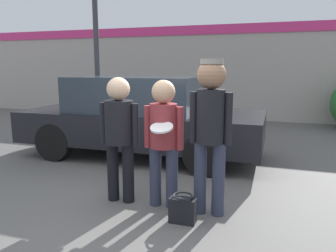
# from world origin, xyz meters

# --- Properties ---
(ground_plane) EXTENTS (56.00, 56.00, 0.00)m
(ground_plane) POSITION_xyz_m (0.00, 0.00, 0.00)
(ground_plane) COLOR #5B5956
(storefront_building) EXTENTS (24.00, 0.22, 3.10)m
(storefront_building) POSITION_xyz_m (0.00, 7.55, 1.58)
(storefront_building) COLOR #B2A89E
(storefront_building) RESTS_ON ground
(person_left) EXTENTS (0.54, 0.37, 1.62)m
(person_left) POSITION_xyz_m (-0.47, 0.15, 0.97)
(person_left) COLOR black
(person_left) RESTS_ON ground
(person_middle_with_frisbee) EXTENTS (0.51, 0.55, 1.60)m
(person_middle_with_frisbee) POSITION_xyz_m (0.12, 0.17, 0.94)
(person_middle_with_frisbee) COLOR #2D3347
(person_middle_with_frisbee) RESTS_ON ground
(person_right) EXTENTS (0.50, 0.33, 1.84)m
(person_right) POSITION_xyz_m (0.71, 0.13, 1.12)
(person_right) COLOR #2D3347
(person_right) RESTS_ON ground
(parked_car_near) EXTENTS (4.66, 1.88, 1.56)m
(parked_car_near) POSITION_xyz_m (-1.10, 2.33, 0.79)
(parked_car_near) COLOR black
(parked_car_near) RESTS_ON ground
(handbag) EXTENTS (0.30, 0.23, 0.33)m
(handbag) POSITION_xyz_m (0.47, -0.20, 0.16)
(handbag) COLOR black
(handbag) RESTS_ON ground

